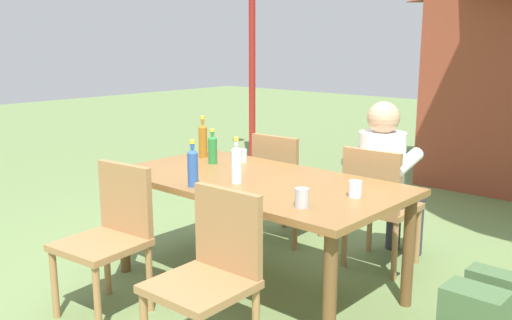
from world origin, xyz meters
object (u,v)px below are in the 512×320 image
Objects in this scene: chair_far_right at (378,202)px; chair_far_left at (284,182)px; cup_glass at (355,189)px; chair_near_left at (111,231)px; bottle_green at (213,149)px; bottle_blue at (193,166)px; chair_near_right at (211,270)px; bottle_amber at (203,139)px; cup_steel at (302,198)px; cup_white at (242,156)px; person_in_white_shirt at (386,175)px; bottle_clear at (236,163)px; dining_table at (256,190)px; backpack_by_near_side at (497,310)px.

chair_far_right and chair_far_left have the same top height.
chair_far_right is at bearing 109.73° from cup_glass.
bottle_green is (-0.10, 0.92, 0.35)m from chair_near_left.
bottle_blue is 0.95m from cup_glass.
chair_near_right is 3.51× the size of bottle_green.
bottle_amber reaches higher than cup_steel.
cup_white is at bearing 11.72° from bottle_amber.
chair_far_left is 3.10× the size of bottle_blue.
bottle_amber is at bearing 133.04° from bottle_blue.
person_in_white_shirt is at bearing 98.01° from cup_steel.
chair_near_left is 0.61m from bottle_blue.
bottle_amber reaches higher than bottle_green.
chair_near_left is at bearing -116.55° from person_in_white_shirt.
cup_steel is at bearing -22.17° from bottle_amber.
cup_steel is at bearing -13.27° from bottle_clear.
dining_table is 0.46m from bottle_blue.
chair_far_left is 1.36m from cup_glass.
bottle_clear is at bearing -112.30° from person_in_white_shirt.
bottle_amber is at bearing 157.83° from cup_steel.
bottle_green is (-0.95, -0.66, 0.35)m from chair_far_right.
bottle_green is at bearing -99.35° from chair_far_left.
bottle_clear is at bearing -28.84° from bottle_amber.
bottle_green reaches higher than chair_far_right.
chair_near_left is 1.43m from cup_glass.
chair_near_left is at bearing -84.03° from bottle_green.
cup_glass is (0.69, 0.05, 0.12)m from dining_table.
cup_steel is (1.11, -0.43, -0.06)m from bottle_green.
backpack_by_near_side is (1.42, 0.50, -0.67)m from bottle_clear.
cup_glass is at bearing 37.01° from chair_near_left.
bottle_green is at bearing 125.53° from bottle_blue.
cup_white is 0.98× the size of cup_glass.
chair_near_right is 1.53m from backpack_by_near_side.
bottle_clear is 3.16× the size of cup_white.
bottle_green is 1.20m from cup_steel.
bottle_clear is (-0.44, -0.95, 0.36)m from chair_far_right.
bottle_clear is at bearing 124.36° from chair_near_right.
chair_far_right is 2.81× the size of bottle_amber.
person_in_white_shirt is (0.83, 0.11, 0.17)m from chair_far_left.
chair_near_right is at bearing -41.72° from bottle_amber.
chair_far_left reaches higher than backpack_by_near_side.
bottle_amber is (-1.17, -0.55, 0.37)m from chair_far_right.
chair_far_right is 1.00× the size of chair_near_right.
bottle_clear is 0.27m from bottle_blue.
cup_glass reaches higher than cup_white.
cup_glass is at bearing 72.00° from chair_near_right.
backpack_by_near_side is (0.99, -0.57, -0.47)m from person_in_white_shirt.
dining_table is 18.43× the size of cup_steel.
chair_near_right is (0.42, -0.79, -0.16)m from dining_table.
bottle_amber is (-0.31, 1.03, 0.37)m from chair_near_left.
backpack_by_near_side is (1.56, 0.72, -0.66)m from bottle_blue.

